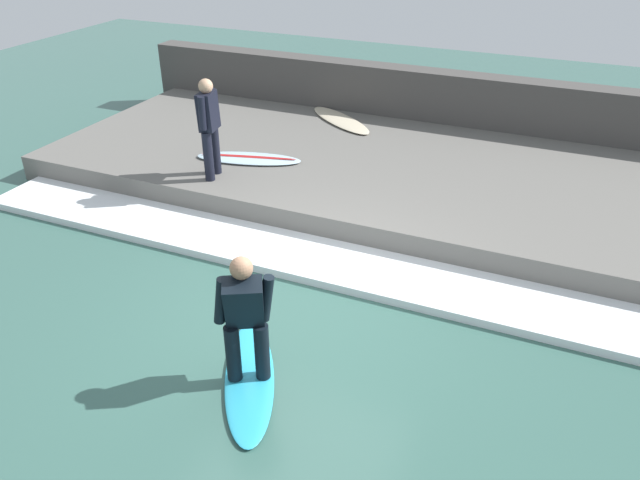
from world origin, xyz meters
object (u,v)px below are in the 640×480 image
surfboard_riding (250,379)px  surfboard_waiting_near (249,158)px  surfboard_spare (341,120)px  surfer_riding (245,314)px  surfer_waiting_near (209,123)px

surfboard_riding → surfboard_waiting_near: bearing=28.9°
surfboard_spare → surfer_riding: bearing=-165.9°
surfboard_waiting_near → surfboard_spare: size_ratio=1.03×
surfer_riding → surfboard_spare: size_ratio=0.80×
surfer_riding → surfboard_spare: (6.65, 1.66, -0.40)m
surfer_waiting_near → surfboard_waiting_near: surfer_waiting_near is taller
surfboard_waiting_near → surfer_riding: bearing=-151.1°
surfer_waiting_near → surfboard_spare: surfer_waiting_near is taller
surfboard_riding → surfboard_spare: bearing=14.1°
surfer_riding → surfer_waiting_near: 4.31m
surfboard_waiting_near → surfer_waiting_near: bearing=167.1°
surfer_waiting_near → surfboard_waiting_near: size_ratio=0.84×
surfboard_riding → surfer_waiting_near: bearing=36.2°
surfer_riding → surfer_waiting_near: bearing=36.2°
surfer_riding → surfboard_spare: surfer_riding is taller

